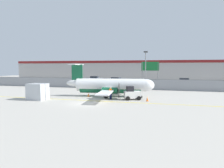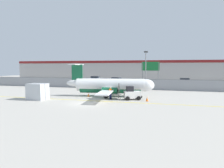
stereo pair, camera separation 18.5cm
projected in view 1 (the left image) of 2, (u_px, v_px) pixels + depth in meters
name	position (u px, v px, depth m)	size (l,w,h in m)	color
ground_plane	(93.00, 101.00, 28.81)	(140.00, 140.00, 0.01)	#ADA89E
perimeter_fence	(121.00, 83.00, 44.07)	(98.00, 0.10, 2.10)	gray
parking_lot_strip	(132.00, 84.00, 55.18)	(98.00, 17.00, 0.12)	#38383A
background_building	(142.00, 70.00, 72.66)	(91.00, 8.10, 6.50)	#BCB7B2
commuter_airplane	(112.00, 86.00, 33.09)	(13.54, 16.06, 4.92)	white
baggage_tug	(132.00, 94.00, 29.65)	(2.57, 2.08, 1.88)	silver
ground_crew_worker	(111.00, 92.00, 30.10)	(0.47, 0.51, 1.70)	#191E4C
cargo_container	(38.00, 92.00, 29.79)	(2.48, 2.10, 2.20)	#B7BCC1
traffic_cone_near_left	(88.00, 94.00, 32.97)	(0.36, 0.36, 0.64)	orange
traffic_cone_near_right	(129.00, 95.00, 31.83)	(0.36, 0.36, 0.64)	orange
traffic_cone_far_left	(147.00, 99.00, 28.47)	(0.36, 0.36, 0.64)	orange
parked_car_0	(95.00, 79.00, 64.48)	(4.30, 2.20, 1.58)	silver
parked_car_1	(115.00, 80.00, 57.49)	(4.35, 2.34, 1.58)	gray
parked_car_2	(149.00, 83.00, 48.02)	(4.32, 2.25, 1.58)	#B28C19
parked_car_3	(183.00, 81.00, 53.92)	(4.24, 2.08, 1.58)	silver
apron_light_pole	(146.00, 68.00, 39.27)	(0.70, 0.30, 7.27)	slate
highway_sign	(150.00, 68.00, 44.69)	(3.60, 0.14, 5.50)	slate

